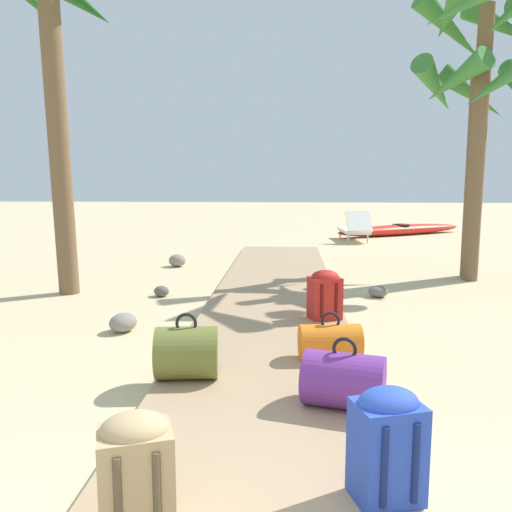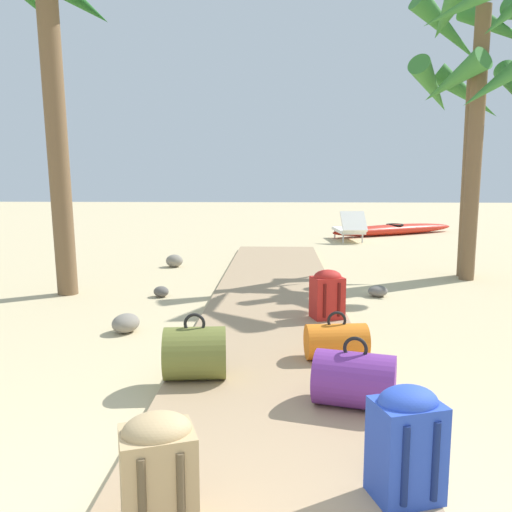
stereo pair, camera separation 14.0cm
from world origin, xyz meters
TOP-DOWN VIEW (x-y plane):
  - ground_plane at (0.00, 4.11)m, footprint 60.00×60.00m
  - boardwalk at (0.00, 5.14)m, footprint 1.62×10.28m
  - duffel_bag_orange at (0.53, 2.92)m, footprint 0.54×0.36m
  - duffel_bag_purple at (0.55, 1.98)m, footprint 0.60×0.49m
  - backpack_tan at (-0.47, 0.70)m, footprint 0.38×0.34m
  - backpack_blue at (0.65, 0.97)m, footprint 0.37×0.33m
  - duffel_bag_olive at (-0.59, 2.43)m, footprint 0.51×0.45m
  - backpack_red at (0.58, 4.23)m, footprint 0.39×0.34m
  - palm_tree_near_left at (-2.90, 5.53)m, footprint 2.01×1.90m
  - palm_tree_far_right at (3.03, 6.90)m, footprint 2.17×2.32m
  - palm_tree_near_right at (3.07, 7.28)m, footprint 1.90×2.03m
  - lounge_chair at (1.85, 12.11)m, footprint 0.73×1.59m
  - kayak at (3.35, 13.70)m, footprint 4.03×2.68m
  - rock_left_mid at (-1.84, 7.95)m, footprint 0.40×0.39m
  - rock_left_near at (-1.54, 5.53)m, footprint 0.29×0.29m
  - rock_right_mid at (1.39, 5.67)m, footprint 0.32×0.29m
  - rock_left_far at (-1.54, 3.86)m, footprint 0.36×0.40m

SIDE VIEW (x-z plane):
  - ground_plane at x=0.00m, z-range 0.00..0.00m
  - boardwalk at x=0.00m, z-range 0.00..0.08m
  - rock_left_near at x=-1.54m, z-range 0.00..0.14m
  - rock_right_mid at x=1.39m, z-range 0.00..0.15m
  - rock_left_far at x=-1.54m, z-range 0.00..0.20m
  - rock_left_mid at x=-1.84m, z-range 0.00..0.23m
  - kayak at x=3.35m, z-range 0.00..0.30m
  - duffel_bag_orange at x=0.53m, z-range 0.03..0.44m
  - duffel_bag_purple at x=0.55m, z-range 0.03..0.51m
  - duffel_bag_olive at x=-0.59m, z-range 0.03..0.54m
  - lounge_chair at x=1.85m, z-range -0.06..0.72m
  - backpack_tan at x=-0.47m, z-range 0.09..0.62m
  - backpack_red at x=0.58m, z-range 0.09..0.63m
  - backpack_blue at x=0.65m, z-range 0.09..0.65m
  - palm_tree_near_right at x=3.07m, z-range 0.92..4.45m
  - palm_tree_near_left at x=-2.90m, z-range 1.20..5.76m
  - palm_tree_far_right at x=3.03m, z-range 1.38..5.87m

